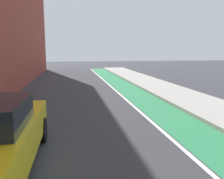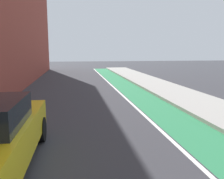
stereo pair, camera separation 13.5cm
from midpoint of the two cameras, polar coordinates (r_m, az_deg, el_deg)
name	(u,v)px [view 1 (the left image)]	position (r m, az deg, el deg)	size (l,w,h in m)	color
ground_plane	(91,107)	(10.52, -5.36, -4.14)	(87.64, 87.64, 0.00)	#38383D
bike_lane_paint	(139,96)	(12.94, 6.20, -1.61)	(1.60, 39.83, 0.00)	#2D8451
lane_divider_stripe	(123,97)	(12.73, 2.30, -1.75)	(0.12, 39.83, 0.00)	white
sidewalk_right	(177,94)	(13.67, 14.81, -0.99)	(2.66, 39.83, 0.14)	#A8A59E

